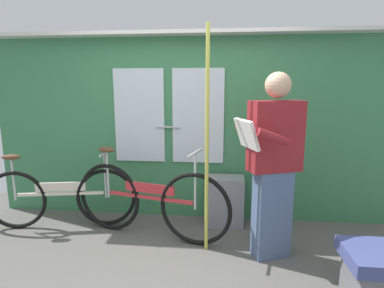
{
  "coord_description": "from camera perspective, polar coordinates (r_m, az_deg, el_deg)",
  "views": [
    {
      "loc": [
        0.46,
        -2.45,
        1.6
      ],
      "look_at": [
        0.12,
        0.79,
        0.98
      ],
      "focal_mm": 29.11,
      "sensor_mm": 36.0,
      "label": 1
    }
  ],
  "objects": [
    {
      "name": "ground_plane",
      "position": [
        2.98,
        -4.14,
        -22.31
      ],
      "size": [
        5.72,
        4.01,
        0.04
      ],
      "primitive_type": "cube",
      "color": "#56544F"
    },
    {
      "name": "train_door_wall",
      "position": [
        3.71,
        -1.26,
        3.62
      ],
      "size": [
        4.72,
        0.28,
        2.19
      ],
      "color": "#387A4C",
      "rests_on": "ground_plane"
    },
    {
      "name": "bicycle_near_door",
      "position": [
        3.37,
        -7.86,
        -10.26
      ],
      "size": [
        1.73,
        0.57,
        0.97
      ],
      "rotation": [
        0.0,
        0.0,
        -0.24
      ],
      "color": "black",
      "rests_on": "ground_plane"
    },
    {
      "name": "bicycle_leaning_behind",
      "position": [
        3.87,
        -22.95,
        -8.87
      ],
      "size": [
        1.65,
        0.5,
        0.88
      ],
      "rotation": [
        0.0,
        0.0,
        0.19
      ],
      "color": "black",
      "rests_on": "ground_plane"
    },
    {
      "name": "passenger_reading_newspaper",
      "position": [
        2.91,
        14.65,
        -3.42
      ],
      "size": [
        0.63,
        0.57,
        1.72
      ],
      "rotation": [
        0.0,
        0.0,
        3.51
      ],
      "color": "slate",
      "rests_on": "ground_plane"
    },
    {
      "name": "trash_bin_by_wall",
      "position": [
        3.68,
        5.99,
        -10.3
      ],
      "size": [
        0.43,
        0.28,
        0.57
      ],
      "primitive_type": "cube",
      "color": "gray",
      "rests_on": "ground_plane"
    },
    {
      "name": "handrail_pole",
      "position": [
        2.91,
        2.77,
        0.25
      ],
      "size": [
        0.04,
        0.04,
        2.15
      ],
      "primitive_type": "cylinder",
      "color": "#C6C14C",
      "rests_on": "ground_plane"
    }
  ]
}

